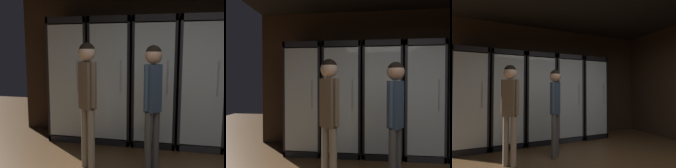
# 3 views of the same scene
# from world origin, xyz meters

# --- Properties ---
(wall_back) EXTENTS (6.00, 0.06, 2.80)m
(wall_back) POSITION_xyz_m (0.00, 3.03, 1.40)
(wall_back) COLOR #382619
(wall_back) RESTS_ON ground
(cooler_far_left) EXTENTS (0.67, 0.65, 2.05)m
(cooler_far_left) POSITION_xyz_m (-1.92, 2.71, 1.00)
(cooler_far_left) COLOR black
(cooler_far_left) RESTS_ON ground
(cooler_left) EXTENTS (0.67, 0.65, 2.05)m
(cooler_left) POSITION_xyz_m (-1.22, 2.72, 1.00)
(cooler_left) COLOR black
(cooler_left) RESTS_ON ground
(cooler_center) EXTENTS (0.67, 0.65, 2.05)m
(cooler_center) POSITION_xyz_m (-0.52, 2.72, 1.01)
(cooler_center) COLOR black
(cooler_center) RESTS_ON ground
(cooler_right) EXTENTS (0.67, 0.65, 2.05)m
(cooler_right) POSITION_xyz_m (0.18, 2.72, 1.00)
(cooler_right) COLOR #2B2B30
(cooler_right) RESTS_ON ground
(shopper_near) EXTENTS (0.26, 0.23, 1.62)m
(shopper_near) POSITION_xyz_m (-1.30, 1.55, 1.05)
(shopper_near) COLOR gray
(shopper_near) RESTS_ON ground
(shopper_far) EXTENTS (0.22, 0.23, 1.59)m
(shopper_far) POSITION_xyz_m (-0.49, 1.63, 1.03)
(shopper_far) COLOR #4C4C4C
(shopper_far) RESTS_ON ground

